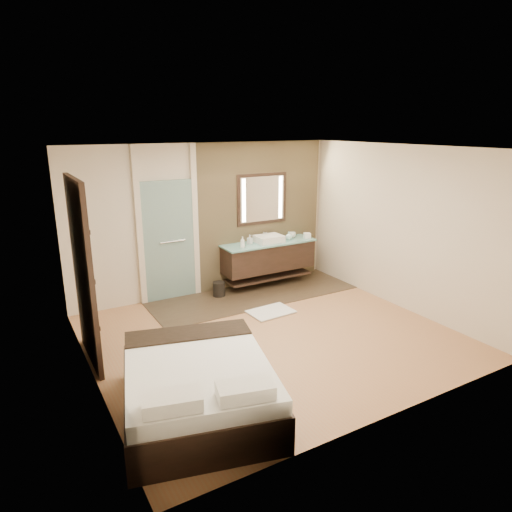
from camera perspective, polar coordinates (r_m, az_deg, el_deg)
floor at (r=6.82m, az=2.02°, el=-9.97°), size 5.00×5.00×0.00m
tile_strip at (r=8.36m, az=-0.28°, el=-4.85°), size 3.80×1.30×0.01m
stone_wall at (r=8.74m, az=0.58°, el=5.26°), size 2.60×0.08×2.70m
vanity at (r=8.67m, az=1.55°, el=-0.06°), size 1.85×0.55×0.88m
mirror_unit at (r=8.64m, az=0.77°, el=7.16°), size 1.06×0.04×0.96m
frosted_door at (r=8.02m, az=-10.88°, el=2.47°), size 1.10×0.12×2.70m
shoji_partition at (r=6.11m, az=-20.77°, el=-1.96°), size 0.06×1.20×2.40m
bed at (r=5.10m, az=-7.24°, el=-15.88°), size 1.93×2.21×0.73m
bath_mat at (r=7.60m, az=1.87°, el=-6.96°), size 0.75×0.54×0.02m
waste_bin at (r=8.27m, az=-4.65°, el=-4.17°), size 0.27×0.27×0.27m
tissue_box at (r=8.94m, az=6.41°, el=2.55°), size 0.15×0.15×0.10m
soap_bottle_a at (r=8.17m, az=-1.70°, el=1.74°), size 0.09×0.09×0.21m
soap_bottle_b at (r=8.44m, az=-0.78°, el=2.09°), size 0.10×0.10×0.17m
soap_bottle_c at (r=8.77m, az=4.12°, el=2.55°), size 0.14×0.14×0.16m
cup at (r=8.95m, az=4.56°, el=2.65°), size 0.15×0.15×0.11m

